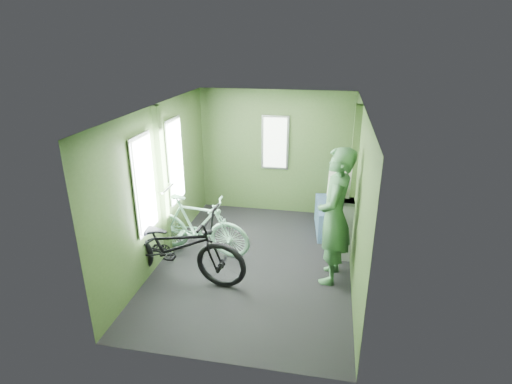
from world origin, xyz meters
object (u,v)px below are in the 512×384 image
bicycle_black (177,279)px  bicycle_mint (199,254)px  passenger (335,216)px  waste_box (342,227)px  bench_seat (335,215)px

bicycle_black → bicycle_mint: 0.74m
bicycle_black → passenger: bearing=-73.3°
bicycle_black → bicycle_mint: size_ratio=1.23×
waste_box → passenger: bearing=-102.2°
bicycle_black → bench_seat: bearing=-43.2°
waste_box → bench_seat: bench_seat is taller
bicycle_mint → passenger: (2.01, -0.28, 0.95)m
bicycle_black → waste_box: size_ratio=2.17×
bicycle_black → bicycle_mint: bicycle_black is taller
bicycle_mint → passenger: bearing=-90.1°
bicycle_mint → waste_box: 2.24m
bicycle_black → passenger: size_ratio=1.08×
passenger → bicycle_mint: bearing=-91.0°
passenger → waste_box: 0.85m
bicycle_black → bench_seat: size_ratio=1.94×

